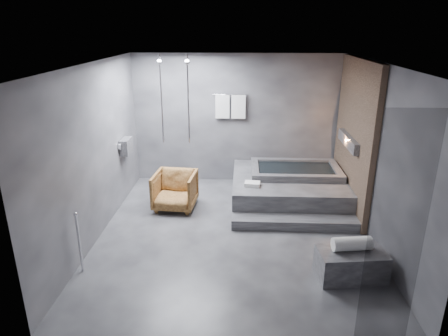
{
  "coord_description": "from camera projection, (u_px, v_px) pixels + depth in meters",
  "views": [
    {
      "loc": [
        0.12,
        -6.01,
        3.34
      ],
      "look_at": [
        -0.19,
        0.3,
        1.07
      ],
      "focal_mm": 32.0,
      "sensor_mm": 36.0,
      "label": 1
    }
  ],
  "objects": [
    {
      "name": "deck_towel",
      "position": [
        252.0,
        184.0,
        7.45
      ],
      "size": [
        0.3,
        0.24,
        0.08
      ],
      "primitive_type": "cube",
      "rotation": [
        0.0,
        0.0,
        -0.12
      ],
      "color": "silver",
      "rests_on": "tub_deck"
    },
    {
      "name": "concrete_bench",
      "position": [
        351.0,
        264.0,
        5.54
      ],
      "size": [
        0.97,
        0.61,
        0.41
      ],
      "primitive_type": "cube",
      "rotation": [
        0.0,
        0.0,
        0.12
      ],
      "color": "#313133",
      "rests_on": "ground"
    },
    {
      "name": "tub_step",
      "position": [
        295.0,
        223.0,
        6.96
      ],
      "size": [
        2.2,
        0.36,
        0.18
      ],
      "primitive_type": "cube",
      "color": "#313133",
      "rests_on": "ground"
    },
    {
      "name": "rolled_towel",
      "position": [
        352.0,
        244.0,
        5.47
      ],
      "size": [
        0.56,
        0.27,
        0.19
      ],
      "primitive_type": "cylinder",
      "rotation": [
        0.0,
        1.57,
        0.14
      ],
      "color": "white",
      "rests_on": "concrete_bench"
    },
    {
      "name": "room",
      "position": [
        260.0,
        131.0,
        6.41
      ],
      "size": [
        5.0,
        5.04,
        2.82
      ],
      "color": "#2C2C2E",
      "rests_on": "ground"
    },
    {
      "name": "driftwood_chair",
      "position": [
        175.0,
        190.0,
        7.62
      ],
      "size": [
        0.83,
        0.85,
        0.72
      ],
      "primitive_type": "imported",
      "rotation": [
        0.0,
        0.0,
        -0.09
      ],
      "color": "#4C2D13",
      "rests_on": "ground"
    },
    {
      "name": "tub_deck",
      "position": [
        288.0,
        188.0,
        8.01
      ],
      "size": [
        2.2,
        2.0,
        0.5
      ],
      "primitive_type": "cube",
      "color": "#313133",
      "rests_on": "ground"
    }
  ]
}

